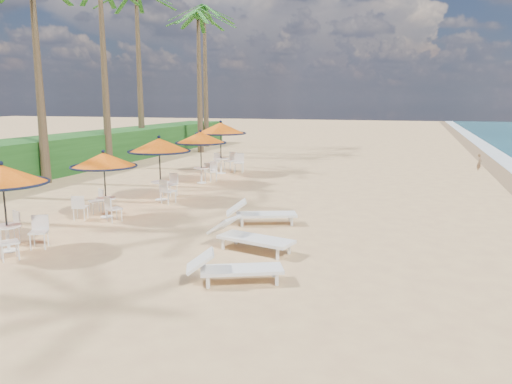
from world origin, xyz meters
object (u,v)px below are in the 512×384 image
(lounger_near, at_px, (232,267))
(lounger_mid, at_px, (248,236))
(station_0, at_px, (5,186))
(lounger_far, at_px, (259,213))
(station_2, at_px, (160,151))
(station_4, at_px, (222,135))
(station_3, at_px, (202,142))
(station_1, at_px, (102,168))

(lounger_near, xyz_separation_m, lounger_mid, (-0.40, 2.23, 0.04))
(station_0, distance_m, lounger_far, 6.83)
(station_2, bearing_deg, station_4, 92.79)
(station_4, bearing_deg, lounger_mid, -65.88)
(station_3, height_order, lounger_far, station_3)
(station_4, xyz_separation_m, lounger_mid, (5.36, -11.98, -1.57))
(station_3, xyz_separation_m, lounger_near, (5.53, -11.20, -1.48))
(lounger_mid, bearing_deg, station_2, 150.10)
(station_1, relative_size, lounger_near, 1.06)
(station_1, height_order, station_2, station_2)
(station_1, distance_m, lounger_far, 5.11)
(station_4, height_order, lounger_near, station_4)
(station_1, xyz_separation_m, station_2, (0.40, 3.02, 0.25))
(lounger_far, bearing_deg, station_1, 166.27)
(station_0, distance_m, lounger_mid, 6.00)
(lounger_far, bearing_deg, station_2, 131.07)
(station_1, relative_size, station_2, 0.90)
(station_2, distance_m, station_3, 4.01)
(station_1, xyz_separation_m, lounger_near, (5.82, -4.17, -1.24))
(station_1, bearing_deg, lounger_mid, -19.68)
(station_4, distance_m, lounger_mid, 13.22)
(station_3, xyz_separation_m, lounger_far, (4.63, -6.40, -1.46))
(lounger_near, distance_m, lounger_far, 4.88)
(station_0, distance_m, station_1, 3.77)
(station_0, height_order, lounger_far, station_0)
(station_1, xyz_separation_m, lounger_far, (4.92, 0.63, -1.22))
(station_3, relative_size, station_4, 0.89)
(lounger_far, bearing_deg, station_0, -160.04)
(lounger_near, height_order, lounger_far, lounger_far)
(station_0, xyz_separation_m, station_1, (0.15, 3.77, -0.07))
(station_2, distance_m, lounger_near, 9.13)
(station_2, xyz_separation_m, lounger_mid, (5.02, -4.96, -1.46))
(station_3, bearing_deg, station_1, -92.37)
(station_2, bearing_deg, station_3, 91.55)
(station_4, distance_m, lounger_near, 15.41)
(station_0, xyz_separation_m, station_4, (0.21, 13.81, 0.31))
(station_0, relative_size, lounger_near, 1.10)
(station_1, xyz_separation_m, station_4, (0.06, 10.04, 0.37))
(station_3, relative_size, lounger_far, 1.09)
(station_1, bearing_deg, lounger_near, -35.60)
(station_0, bearing_deg, lounger_far, 40.95)
(station_0, bearing_deg, lounger_mid, 18.21)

